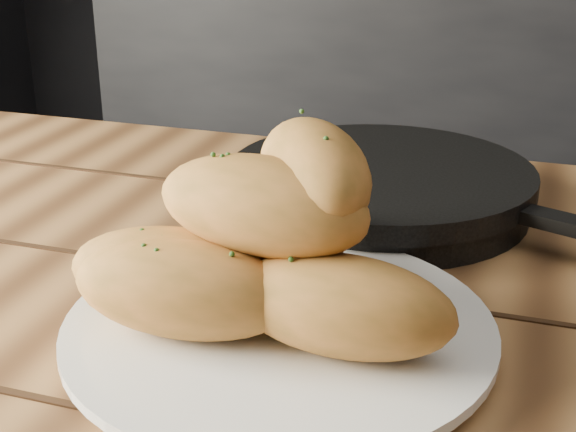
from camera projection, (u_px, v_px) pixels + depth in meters
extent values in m
cube|color=#976638|center=(282.00, 377.00, 0.57)|extent=(1.37, 0.99, 0.04)
cylinder|color=white|center=(279.00, 335.00, 0.57)|extent=(0.28, 0.28, 0.01)
cylinder|color=white|center=(279.00, 325.00, 0.57)|extent=(0.31, 0.31, 0.01)
ellipsoid|color=#C67A37|center=(184.00, 289.00, 0.54)|extent=(0.16, 0.08, 0.07)
ellipsoid|color=#C67A37|center=(341.00, 305.00, 0.52)|extent=(0.15, 0.08, 0.07)
ellipsoid|color=#C67A37|center=(296.00, 245.00, 0.61)|extent=(0.07, 0.15, 0.07)
ellipsoid|color=#C67A37|center=(262.00, 206.00, 0.53)|extent=(0.16, 0.09, 0.07)
ellipsoid|color=#C67A37|center=(314.00, 171.00, 0.55)|extent=(0.13, 0.16, 0.07)
ellipsoid|color=#C67A37|center=(176.00, 275.00, 0.56)|extent=(0.16, 0.08, 0.07)
cylinder|color=black|center=(380.00, 194.00, 0.81)|extent=(0.29, 0.29, 0.03)
cylinder|color=black|center=(381.00, 176.00, 0.80)|extent=(0.30, 0.30, 0.02)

